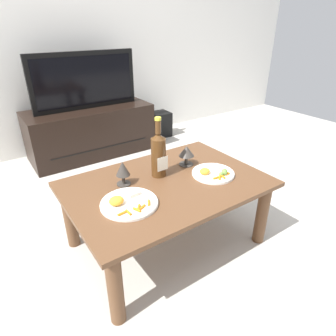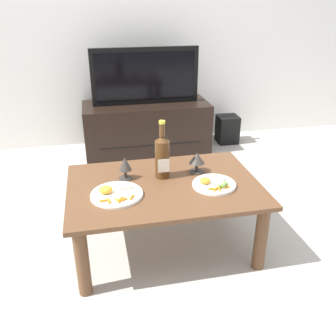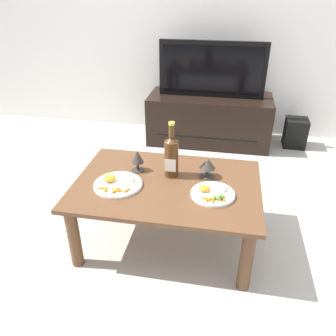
# 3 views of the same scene
# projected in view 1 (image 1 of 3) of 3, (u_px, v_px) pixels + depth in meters

# --- Properties ---
(ground_plane) EXTENTS (6.40, 6.40, 0.00)m
(ground_plane) POSITION_uv_depth(u_px,v_px,m) (167.00, 242.00, 1.79)
(ground_plane) COLOR #B7B2A8
(back_wall) EXTENTS (6.40, 0.10, 2.60)m
(back_wall) POSITION_uv_depth(u_px,v_px,m) (48.00, 11.00, 2.60)
(back_wall) COLOR silver
(back_wall) RESTS_ON ground_plane
(dining_table) EXTENTS (1.08, 0.74, 0.42)m
(dining_table) POSITION_uv_depth(u_px,v_px,m) (167.00, 193.00, 1.63)
(dining_table) COLOR brown
(dining_table) RESTS_ON ground_plane
(tv_stand) EXTENTS (1.19, 0.50, 0.47)m
(tv_stand) POSITION_uv_depth(u_px,v_px,m) (91.00, 131.00, 2.89)
(tv_stand) COLOR black
(tv_stand) RESTS_ON ground_plane
(tv_screen) EXTENTS (0.99, 0.05, 0.51)m
(tv_screen) POSITION_uv_depth(u_px,v_px,m) (85.00, 81.00, 2.67)
(tv_screen) COLOR black
(tv_screen) RESTS_ON tv_stand
(floor_speaker) EXTENTS (0.21, 0.21, 0.28)m
(floor_speaker) POSITION_uv_depth(u_px,v_px,m) (160.00, 124.00, 3.40)
(floor_speaker) COLOR black
(floor_speaker) RESTS_ON ground_plane
(wine_bottle) EXTENTS (0.08, 0.09, 0.34)m
(wine_bottle) POSITION_uv_depth(u_px,v_px,m) (158.00, 153.00, 1.61)
(wine_bottle) COLOR #4C2D14
(wine_bottle) RESTS_ON dining_table
(goblet_left) EXTENTS (0.08, 0.08, 0.14)m
(goblet_left) POSITION_uv_depth(u_px,v_px,m) (123.00, 170.00, 1.54)
(goblet_left) COLOR #38332D
(goblet_left) RESTS_ON dining_table
(goblet_right) EXTENTS (0.09, 0.09, 0.12)m
(goblet_right) POSITION_uv_depth(u_px,v_px,m) (186.00, 152.00, 1.76)
(goblet_right) COLOR #38332D
(goblet_right) RESTS_ON dining_table
(dinner_plate_left) EXTENTS (0.28, 0.28, 0.05)m
(dinner_plate_left) POSITION_uv_depth(u_px,v_px,m) (128.00, 203.00, 1.40)
(dinner_plate_left) COLOR white
(dinner_plate_left) RESTS_ON dining_table
(dinner_plate_right) EXTENTS (0.25, 0.25, 0.05)m
(dinner_plate_right) POSITION_uv_depth(u_px,v_px,m) (213.00, 173.00, 1.68)
(dinner_plate_right) COLOR white
(dinner_plate_right) RESTS_ON dining_table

